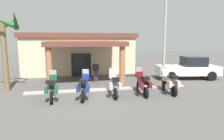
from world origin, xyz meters
The scene contains 12 objects.
ground_plane centered at (0.00, 0.00, 0.00)m, with size 80.00×80.00×0.00m, color #514F4C.
motel_building centered at (-0.14, 10.24, 2.05)m, with size 11.45×12.20×3.99m.
motorcycle_green centered at (-2.01, -0.15, 0.70)m, with size 0.70×2.21×1.61m.
motorcycle_blue centered at (-0.21, -0.24, 0.70)m, with size 0.87×2.20×1.61m.
motorcycle_silver centered at (1.59, -0.09, 0.70)m, with size 0.73×2.21×1.61m.
motorcycle_maroon centered at (3.38, -0.13, 0.70)m, with size 0.72×2.21×1.61m.
motorcycle_cream centered at (5.18, -0.17, 0.70)m, with size 0.73×2.21×1.61m.
pedestrian centered at (1.00, 4.22, 0.98)m, with size 0.53×0.32×1.69m.
pickup_truck_white centered at (9.06, 3.80, 0.94)m, with size 5.44×2.73×1.95m.
palm_tree_roadside centered at (-5.18, 2.55, 3.75)m, with size 2.32×2.38×5.27m.
roadside_sign centered at (5.24, 0.88, 5.02)m, with size 1.40×0.18×7.60m.
curb_strip centered at (1.59, 1.39, 0.06)m, with size 10.98×0.36×0.12m, color #ADA89E.
Camera 1 is at (-0.90, -11.61, 3.45)m, focal length 32.00 mm.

